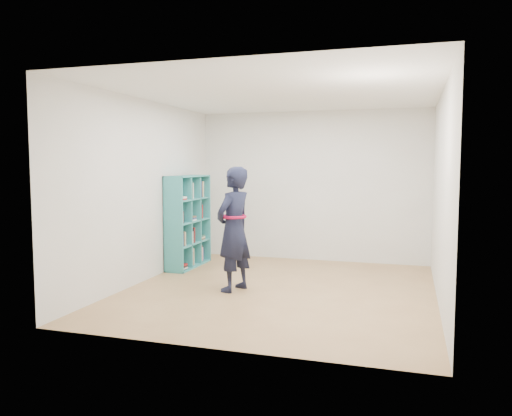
% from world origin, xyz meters
% --- Properties ---
extents(floor, '(4.50, 4.50, 0.00)m').
position_xyz_m(floor, '(0.00, 0.00, 0.00)').
color(floor, '#966F44').
rests_on(floor, ground).
extents(ceiling, '(4.50, 4.50, 0.00)m').
position_xyz_m(ceiling, '(0.00, 0.00, 2.60)').
color(ceiling, white).
rests_on(ceiling, wall_back).
extents(wall_left, '(0.02, 4.50, 2.60)m').
position_xyz_m(wall_left, '(-2.00, 0.00, 1.30)').
color(wall_left, beige).
rests_on(wall_left, floor).
extents(wall_right, '(0.02, 4.50, 2.60)m').
position_xyz_m(wall_right, '(2.00, 0.00, 1.30)').
color(wall_right, beige).
rests_on(wall_right, floor).
extents(wall_back, '(4.00, 0.02, 2.60)m').
position_xyz_m(wall_back, '(0.00, 2.25, 1.30)').
color(wall_back, beige).
rests_on(wall_back, floor).
extents(wall_front, '(4.00, 0.02, 2.60)m').
position_xyz_m(wall_front, '(0.00, -2.25, 1.30)').
color(wall_front, beige).
rests_on(wall_front, floor).
extents(bookshelf, '(0.33, 1.13, 1.50)m').
position_xyz_m(bookshelf, '(-1.85, 1.07, 0.74)').
color(bookshelf, teal).
rests_on(bookshelf, floor).
extents(person, '(0.56, 0.70, 1.65)m').
position_xyz_m(person, '(-0.57, -0.19, 0.83)').
color(person, black).
rests_on(person, floor).
extents(smartphone, '(0.02, 0.10, 0.13)m').
position_xyz_m(smartphone, '(-0.68, -0.06, 0.94)').
color(smartphone, silver).
rests_on(smartphone, person).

